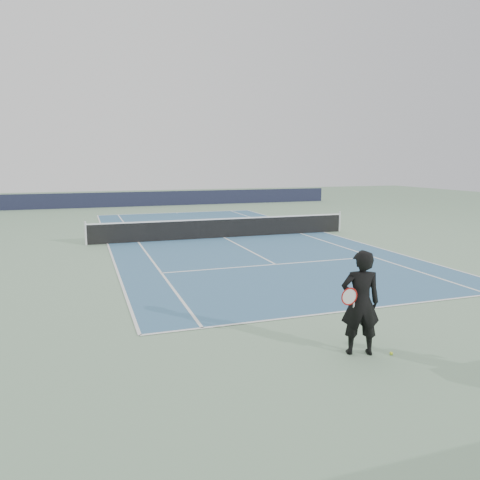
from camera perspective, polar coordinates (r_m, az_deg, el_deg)
name	(u,v)px	position (r m, az deg, el deg)	size (l,w,h in m)	color
ground	(224,238)	(22.80, -1.97, 0.28)	(80.00, 80.00, 0.00)	gray
court_surface	(224,238)	(22.80, -1.97, 0.29)	(10.97, 23.77, 0.01)	#396588
tennis_net	(224,227)	(22.73, -1.97, 1.53)	(12.90, 0.10, 1.07)	silver
windscreen_far	(162,198)	(40.08, -9.45, 5.02)	(30.00, 0.25, 1.20)	black
tennis_player	(360,303)	(9.24, 14.46, -7.39)	(0.90, 0.76, 2.04)	black
tennis_ball	(391,353)	(9.67, 17.96, -13.01)	(0.07, 0.07, 0.07)	#D4EA30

